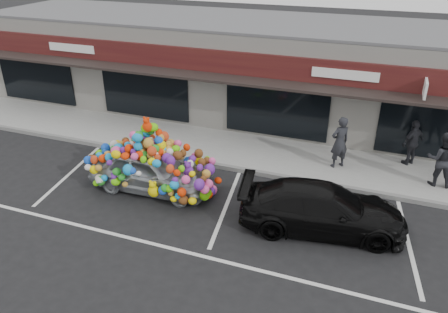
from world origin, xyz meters
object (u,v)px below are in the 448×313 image
at_px(black_sedan, 322,208).
at_px(pedestrian_c, 413,142).
at_px(pedestrian_b, 442,159).
at_px(toy_car, 151,166).
at_px(pedestrian_a, 340,142).

xyz_separation_m(black_sedan, pedestrian_c, (2.41, 4.93, 0.32)).
bearing_deg(pedestrian_b, pedestrian_c, -57.58).
xyz_separation_m(pedestrian_b, pedestrian_c, (-0.86, 1.28, -0.10)).
bearing_deg(pedestrian_c, pedestrian_b, 74.48).
distance_m(toy_car, black_sedan, 5.69).
bearing_deg(toy_car, pedestrian_c, -61.79).
height_order(toy_car, pedestrian_b, toy_car).
xyz_separation_m(toy_car, pedestrian_c, (8.09, 4.67, 0.13)).
bearing_deg(pedestrian_a, black_sedan, 50.76).
relative_size(toy_car, black_sedan, 0.94).
bearing_deg(pedestrian_b, black_sedan, 46.78).
xyz_separation_m(black_sedan, pedestrian_a, (-0.04, 3.80, 0.42)).
xyz_separation_m(toy_car, pedestrian_b, (8.94, 3.39, 0.23)).
bearing_deg(pedestrian_b, toy_car, 19.29).
height_order(pedestrian_a, pedestrian_c, pedestrian_a).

